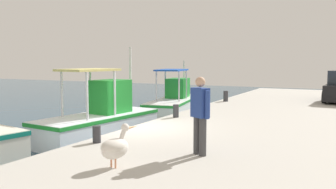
# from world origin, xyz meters

# --- Properties ---
(quay_pier) EXTENTS (36.00, 10.00, 0.80)m
(quay_pier) POSITION_xyz_m (0.00, -5.00, 0.40)
(quay_pier) COLOR #BCB7AD
(quay_pier) RESTS_ON ground
(fishing_boat_third) EXTENTS (5.23, 2.30, 3.41)m
(fishing_boat_third) POSITION_xyz_m (1.06, 2.06, 0.71)
(fishing_boat_third) COLOR white
(fishing_boat_third) RESTS_ON ground
(fishing_boat_fourth) EXTENTS (6.40, 2.93, 2.86)m
(fishing_boat_fourth) POSITION_xyz_m (8.68, 2.69, 0.61)
(fishing_boat_fourth) COLOR white
(fishing_boat_fourth) RESTS_ON ground
(pelican) EXTENTS (0.97, 0.48, 0.82)m
(pelican) POSITION_xyz_m (-3.88, -2.09, 1.20)
(pelican) COLOR tan
(pelican) RESTS_ON quay_pier
(fisherman_standing) EXTENTS (0.40, 0.52, 1.71)m
(fisherman_standing) POSITION_xyz_m (-2.28, -3.20, 1.74)
(fisherman_standing) COLOR #3F3F42
(fisherman_standing) RESTS_ON quay_pier
(mooring_bollard_second) EXTENTS (0.21, 0.21, 0.43)m
(mooring_bollard_second) POSITION_xyz_m (-2.35, -0.45, 1.01)
(mooring_bollard_second) COLOR #333338
(mooring_bollard_second) RESTS_ON quay_pier
(mooring_bollard_third) EXTENTS (0.21, 0.21, 0.47)m
(mooring_bollard_third) POSITION_xyz_m (2.25, -0.45, 1.03)
(mooring_bollard_third) COLOR #333338
(mooring_bollard_third) RESTS_ON quay_pier
(mooring_bollard_fourth) EXTENTS (0.24, 0.24, 0.53)m
(mooring_bollard_fourth) POSITION_xyz_m (8.10, -0.45, 1.07)
(mooring_bollard_fourth) COLOR #333338
(mooring_bollard_fourth) RESTS_ON quay_pier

